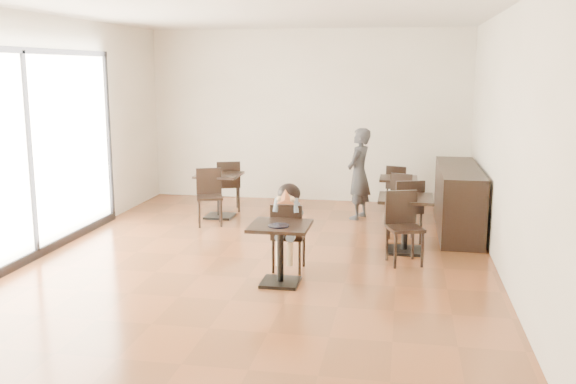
% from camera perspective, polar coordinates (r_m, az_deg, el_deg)
% --- Properties ---
extents(floor, '(6.00, 8.00, 0.01)m').
position_cam_1_polar(floor, '(8.53, -2.35, -5.96)').
color(floor, brown).
rests_on(floor, ground).
extents(ceiling, '(6.00, 8.00, 0.01)m').
position_cam_1_polar(ceiling, '(8.19, -2.53, 15.99)').
color(ceiling, silver).
rests_on(ceiling, floor).
extents(wall_back, '(6.00, 0.01, 3.20)m').
position_cam_1_polar(wall_back, '(12.12, 1.75, 6.78)').
color(wall_back, white).
rests_on(wall_back, floor).
extents(wall_front, '(6.00, 0.01, 3.20)m').
position_cam_1_polar(wall_front, '(4.44, -13.88, -0.78)').
color(wall_front, white).
rests_on(wall_front, floor).
extents(wall_left, '(0.01, 8.00, 3.20)m').
position_cam_1_polar(wall_left, '(9.34, -20.77, 4.83)').
color(wall_left, white).
rests_on(wall_left, floor).
extents(wall_right, '(0.01, 8.00, 3.20)m').
position_cam_1_polar(wall_right, '(8.09, 18.81, 4.13)').
color(wall_right, white).
rests_on(wall_right, floor).
extents(storefront_window, '(0.04, 4.50, 2.60)m').
position_cam_1_polar(storefront_window, '(8.92, -22.16, 3.19)').
color(storefront_window, white).
rests_on(storefront_window, floor).
extents(child_table, '(0.68, 0.68, 0.72)m').
position_cam_1_polar(child_table, '(7.46, -0.69, -5.56)').
color(child_table, black).
rests_on(child_table, floor).
extents(child_chair, '(0.39, 0.39, 0.86)m').
position_cam_1_polar(child_chair, '(7.96, 0.06, -3.95)').
color(child_chair, black).
rests_on(child_chair, floor).
extents(child, '(0.39, 0.54, 1.09)m').
position_cam_1_polar(child, '(7.93, 0.06, -3.18)').
color(child, slate).
rests_on(child, child_chair).
extents(plate, '(0.24, 0.24, 0.01)m').
position_cam_1_polar(plate, '(7.27, -0.85, -3.01)').
color(plate, black).
rests_on(plate, child_table).
extents(pizza_slice, '(0.25, 0.19, 0.06)m').
position_cam_1_polar(pizza_slice, '(7.66, -0.19, -0.63)').
color(pizza_slice, tan).
rests_on(pizza_slice, child).
extents(adult_patron, '(0.52, 0.64, 1.52)m').
position_cam_1_polar(adult_patron, '(10.70, 6.32, 1.62)').
color(adult_patron, '#35363A').
rests_on(adult_patron, floor).
extents(cafe_table_mid, '(0.93, 0.93, 0.77)m').
position_cam_1_polar(cafe_table_mid, '(8.89, 10.35, -2.86)').
color(cafe_table_mid, black).
rests_on(cafe_table_mid, floor).
extents(cafe_table_left, '(0.90, 0.90, 0.75)m').
position_cam_1_polar(cafe_table_left, '(10.84, -6.12, -0.32)').
color(cafe_table_left, black).
rests_on(cafe_table_left, floor).
extents(cafe_table_back, '(0.79, 0.79, 0.66)m').
position_cam_1_polar(cafe_table_back, '(11.05, 9.75, -0.43)').
color(cafe_table_back, black).
rests_on(cafe_table_back, floor).
extents(chair_mid_a, '(0.53, 0.53, 0.93)m').
position_cam_1_polar(chair_mid_a, '(9.40, 10.38, -1.61)').
color(chair_mid_a, black).
rests_on(chair_mid_a, floor).
extents(chair_mid_b, '(0.53, 0.53, 0.93)m').
position_cam_1_polar(chair_mid_b, '(8.33, 10.36, -3.23)').
color(chair_mid_b, black).
rests_on(chair_mid_b, floor).
extents(chair_left_a, '(0.51, 0.51, 0.90)m').
position_cam_1_polar(chair_left_a, '(11.35, -5.35, 0.58)').
color(chair_left_a, black).
rests_on(chair_left_a, floor).
extents(chair_left_b, '(0.51, 0.51, 0.90)m').
position_cam_1_polar(chair_left_b, '(10.31, -6.99, -0.50)').
color(chair_left_b, black).
rests_on(chair_left_b, floor).
extents(chair_back_a, '(0.45, 0.45, 0.80)m').
position_cam_1_polar(chair_back_a, '(11.58, 9.79, 0.42)').
color(chair_back_a, black).
rests_on(chair_back_a, floor).
extents(chair_back_b, '(0.45, 0.45, 0.80)m').
position_cam_1_polar(chair_back_b, '(10.50, 9.72, -0.65)').
color(chair_back_b, black).
rests_on(chair_back_b, floor).
extents(service_counter, '(0.60, 2.40, 1.00)m').
position_cam_1_polar(service_counter, '(10.19, 14.89, -0.63)').
color(service_counter, black).
rests_on(service_counter, floor).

